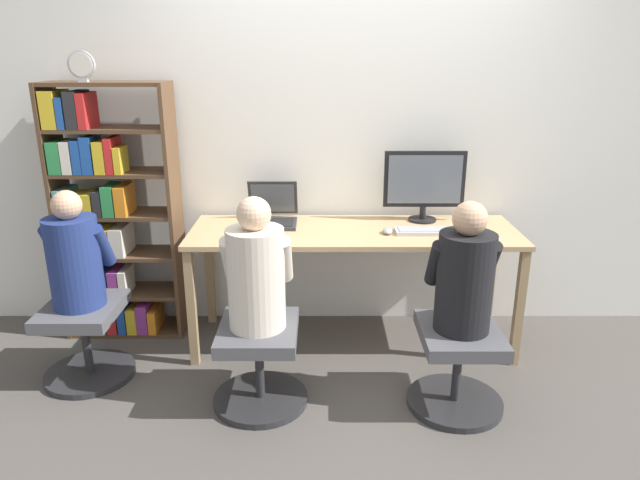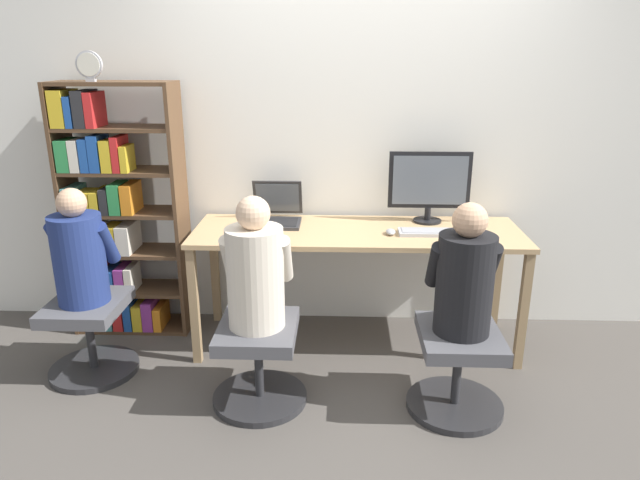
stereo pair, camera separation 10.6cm
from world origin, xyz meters
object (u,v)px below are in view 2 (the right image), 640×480
office_chair_left (457,366)px  desk_clock (89,65)px  desktop_monitor (429,185)px  keyboard (437,232)px  person_at_monitor (465,277)px  office_chair_right (259,359)px  laptop (276,214)px  person_near_shelf (79,253)px  bookshelf (113,219)px  office_chair_side (90,333)px  person_at_laptop (255,271)px

office_chair_left → desk_clock: bearing=159.2°
desktop_monitor → keyboard: desktop_monitor is taller
office_chair_left → person_at_monitor: size_ratio=0.76×
office_chair_left → desk_clock: desk_clock is taller
office_chair_left → office_chair_right: (-1.05, 0.03, 0.00)m
person_at_monitor → laptop: bearing=140.2°
desktop_monitor → office_chair_left: size_ratio=1.01×
person_near_shelf → office_chair_right: bearing=-14.4°
office_chair_right → person_at_monitor: size_ratio=0.76×
office_chair_left → person_near_shelf: (-2.08, 0.30, 0.49)m
desktop_monitor → bookshelf: size_ratio=0.32×
office_chair_side → keyboard: bearing=10.1°
desk_clock → person_near_shelf: desk_clock is taller
desktop_monitor → office_chair_side: size_ratio=1.01×
person_at_monitor → keyboard: bearing=93.5°
person_at_monitor → person_at_laptop: 1.05m
person_at_laptop → bookshelf: bookshelf is taller
desktop_monitor → keyboard: bearing=-85.9°
keyboard → laptop: bearing=167.8°
person_at_laptop → office_chair_side: size_ratio=1.35×
office_chair_right → desktop_monitor: bearing=41.8°
desktop_monitor → person_at_laptop: desktop_monitor is taller
person_at_laptop → person_near_shelf: (-1.03, 0.26, -0.01)m
bookshelf → office_chair_side: size_ratio=3.21×
office_chair_left → person_at_monitor: 0.50m
keyboard → desk_clock: desk_clock is taller
office_chair_left → office_chair_side: (-2.08, 0.29, 0.00)m
keyboard → person_at_monitor: 0.65m
office_chair_right → bookshelf: (-1.05, 0.84, 0.52)m
desk_clock → laptop: bearing=3.6°
person_at_monitor → office_chair_right: bearing=178.6°
laptop → person_near_shelf: person_near_shelf is taller
bookshelf → desk_clock: desk_clock is taller
laptop → desktop_monitor: bearing=3.0°
keyboard → office_chair_side: size_ratio=0.89×
keyboard → office_chair_side: bearing=-169.9°
laptop → bookshelf: (-1.07, 0.00, -0.05)m
desk_clock → office_chair_side: 1.57m
keyboard → office_chair_side: (-2.04, -0.36, -0.53)m
office_chair_left → person_at_monitor: bearing=90.0°
person_at_laptop → desk_clock: (-1.06, 0.76, 0.98)m
keyboard → bookshelf: bookshelf is taller
laptop → person_near_shelf: bearing=-151.3°
keyboard → office_chair_side: 2.14m
person_at_monitor → office_chair_side: bearing=172.2°
office_chair_side → person_near_shelf: size_ratio=0.77×
desktop_monitor → bookshelf: (-2.04, -0.05, -0.24)m
office_chair_left → office_chair_right: same height
office_chair_side → office_chair_left: bearing=-7.9°
bookshelf → person_at_monitor: bearing=-22.3°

